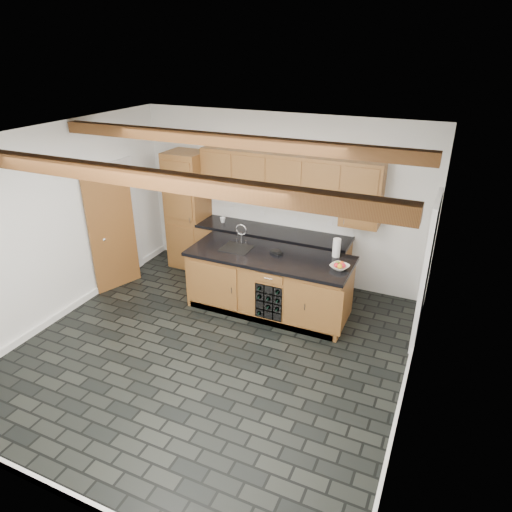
{
  "coord_description": "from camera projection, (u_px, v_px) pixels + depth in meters",
  "views": [
    {
      "loc": [
        2.62,
        -4.35,
        3.77
      ],
      "look_at": [
        0.3,
        0.8,
        1.12
      ],
      "focal_mm": 32.0,
      "sensor_mm": 36.0,
      "label": 1
    }
  ],
  "objects": [
    {
      "name": "room_shell",
      "position": [
        221.0,
        231.0,
        5.99
      ],
      "size": [
        5.01,
        5.0,
        5.0
      ],
      "color": "white",
      "rests_on": "ground"
    },
    {
      "name": "island",
      "position": [
        269.0,
        283.0,
        6.92
      ],
      "size": [
        2.48,
        0.96,
        0.93
      ],
      "color": "brown",
      "rests_on": "ground"
    },
    {
      "name": "fruit_cluster",
      "position": [
        340.0,
        265.0,
        6.29
      ],
      "size": [
        0.16,
        0.17,
        0.07
      ],
      "color": "red",
      "rests_on": "fruit_bowl"
    },
    {
      "name": "back_cabinetry",
      "position": [
        254.0,
        224.0,
        7.74
      ],
      "size": [
        3.65,
        0.62,
        2.2
      ],
      "color": "brown",
      "rests_on": "ground"
    },
    {
      "name": "fruit_bowl",
      "position": [
        340.0,
        267.0,
        6.3
      ],
      "size": [
        0.32,
        0.32,
        0.06
      ],
      "primitive_type": "imported",
      "rotation": [
        0.0,
        0.0,
        -0.34
      ],
      "color": "white",
      "rests_on": "island"
    },
    {
      "name": "paper_towel",
      "position": [
        337.0,
        248.0,
        6.63
      ],
      "size": [
        0.11,
        0.11,
        0.28
      ],
      "primitive_type": "cylinder",
      "color": "white",
      "rests_on": "island"
    },
    {
      "name": "ground",
      "position": [
        211.0,
        350.0,
        6.17
      ],
      "size": [
        5.0,
        5.0,
        0.0
      ],
      "primitive_type": "plane",
      "color": "black",
      "rests_on": "ground"
    },
    {
      "name": "kitchen_scale",
      "position": [
        276.0,
        252.0,
        6.76
      ],
      "size": [
        0.2,
        0.16,
        0.05
      ],
      "rotation": [
        0.0,
        0.0,
        -0.4
      ],
      "color": "black",
      "rests_on": "island"
    },
    {
      "name": "mug",
      "position": [
        223.0,
        220.0,
        7.92
      ],
      "size": [
        0.1,
        0.1,
        0.09
      ],
      "primitive_type": "imported",
      "rotation": [
        0.0,
        0.0,
        -0.01
      ],
      "color": "white",
      "rests_on": "back_cabinetry"
    },
    {
      "name": "faucet",
      "position": [
        237.0,
        246.0,
        6.96
      ],
      "size": [
        0.45,
        0.4,
        0.34
      ],
      "color": "black",
      "rests_on": "island"
    }
  ]
}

